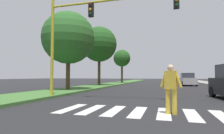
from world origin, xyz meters
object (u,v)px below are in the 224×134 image
object	(u,v)px
tree_mid	(68,38)
sedan_midblock	(188,80)
tree_far	(99,44)
pedestrian_performer	(171,87)
traffic_light_gantry	(90,23)
tree_distant	(122,58)

from	to	relation	value
tree_mid	sedan_midblock	bearing A→B (deg)	49.08
tree_far	sedan_midblock	xyz separation A→B (m)	(11.32, 4.64, -4.71)
pedestrian_performer	sedan_midblock	size ratio (longest dim) A/B	0.40
tree_mid	traffic_light_gantry	bearing A→B (deg)	-49.49
pedestrian_performer	sedan_midblock	distance (m)	21.06
tree_distant	traffic_light_gantry	world-z (taller)	traffic_light_gantry
tree_distant	traffic_light_gantry	distance (m)	23.46
tree_mid	tree_far	bearing A→B (deg)	90.82
tree_distant	traffic_light_gantry	xyz separation A→B (m)	(3.54, -23.19, -0.21)
tree_distant	traffic_light_gantry	size ratio (longest dim) A/B	0.70
tree_far	pedestrian_performer	distance (m)	18.94
tree_mid	tree_far	xyz separation A→B (m)	(-0.12, 8.29, 0.81)
tree_far	pedestrian_performer	world-z (taller)	tree_far
tree_mid	pedestrian_performer	xyz separation A→B (m)	(8.47, -7.96, -3.77)
tree_mid	pedestrian_performer	distance (m)	12.22
tree_mid	tree_distant	distance (m)	18.31
tree_distant	sedan_midblock	world-z (taller)	tree_distant
traffic_light_gantry	pedestrian_performer	xyz separation A→B (m)	(4.30, -3.07, -3.41)
traffic_light_gantry	pedestrian_performer	world-z (taller)	traffic_light_gantry
tree_distant	tree_far	bearing A→B (deg)	-94.28
tree_distant	pedestrian_performer	bearing A→B (deg)	-73.38
tree_far	traffic_light_gantry	world-z (taller)	tree_far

